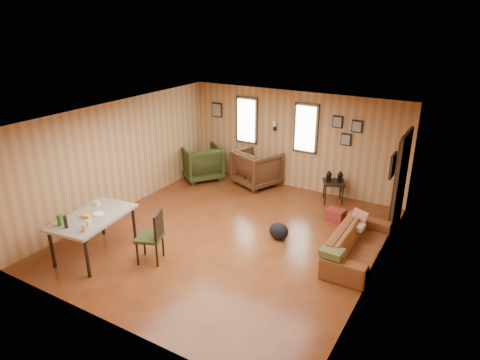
# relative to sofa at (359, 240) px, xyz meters

# --- Properties ---
(room) EXTENTS (5.54, 6.04, 2.44)m
(room) POSITION_rel_sofa_xyz_m (-2.22, -0.18, 0.82)
(room) COLOR brown
(room) RESTS_ON ground
(sofa) EXTENTS (0.58, 1.96, 0.76)m
(sofa) POSITION_rel_sofa_xyz_m (0.00, 0.00, 0.00)
(sofa) COLOR brown
(sofa) RESTS_ON ground
(recliner_brown) EXTENTS (1.24, 1.21, 1.00)m
(recliner_brown) POSITION_rel_sofa_xyz_m (-3.20, 2.19, 0.12)
(recliner_brown) COLOR #472815
(recliner_brown) RESTS_ON ground
(recliner_green) EXTENTS (1.26, 1.28, 0.97)m
(recliner_green) POSITION_rel_sofa_xyz_m (-4.67, 1.85, 0.10)
(recliner_green) COLOR #2D3518
(recliner_green) RESTS_ON ground
(end_table) EXTENTS (0.78, 0.75, 0.77)m
(end_table) POSITION_rel_sofa_xyz_m (-3.51, 2.16, 0.05)
(end_table) COLOR black
(end_table) RESTS_ON ground
(side_table) EXTENTS (0.64, 0.64, 0.77)m
(side_table) POSITION_rel_sofa_xyz_m (-1.20, 2.16, 0.14)
(side_table) COLOR black
(side_table) RESTS_ON ground
(cooler) EXTENTS (0.41, 0.32, 0.27)m
(cooler) POSITION_rel_sofa_xyz_m (-0.82, 1.24, -0.25)
(cooler) COLOR maroon
(cooler) RESTS_ON ground
(backpack) EXTENTS (0.41, 0.31, 0.34)m
(backpack) POSITION_rel_sofa_xyz_m (-1.52, -0.07, -0.21)
(backpack) COLOR black
(backpack) RESTS_ON ground
(sofa_pillows) EXTENTS (0.41, 1.55, 0.32)m
(sofa_pillows) POSITION_rel_sofa_xyz_m (-0.19, -0.20, 0.11)
(sofa_pillows) COLOR #484D2B
(sofa_pillows) RESTS_ON sofa
(dining_table) EXTENTS (1.08, 1.59, 0.98)m
(dining_table) POSITION_rel_sofa_xyz_m (-4.13, -2.24, 0.31)
(dining_table) COLOR gray
(dining_table) RESTS_ON ground
(dining_chair) EXTENTS (0.56, 0.56, 0.95)m
(dining_chair) POSITION_rel_sofa_xyz_m (-3.07, -1.88, 0.15)
(dining_chair) COLOR #2D3518
(dining_chair) RESTS_ON ground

